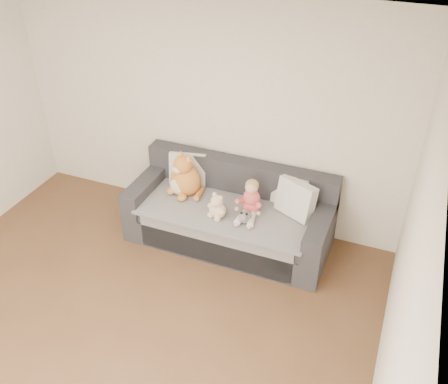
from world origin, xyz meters
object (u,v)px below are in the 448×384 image
at_px(plush_cat, 185,178).
at_px(sippy_cup, 223,208).
at_px(sofa, 230,216).
at_px(toddler, 251,201).
at_px(teddy_bear, 217,208).

xyz_separation_m(plush_cat, sippy_cup, (0.53, -0.20, -0.13)).
distance_m(sofa, sippy_cup, 0.29).
height_order(sofa, plush_cat, plush_cat).
xyz_separation_m(sofa, toddler, (0.25, -0.08, 0.33)).
distance_m(teddy_bear, sippy_cup, 0.11).
xyz_separation_m(teddy_bear, sippy_cup, (0.03, 0.09, -0.05)).
distance_m(plush_cat, teddy_bear, 0.59).
bearing_deg(sippy_cup, plush_cat, 159.67).
bearing_deg(teddy_bear, sofa, 103.09).
relative_size(sofa, toddler, 5.43).
relative_size(toddler, teddy_bear, 1.38).
bearing_deg(sippy_cup, sofa, 84.78).
relative_size(sofa, teddy_bear, 7.52).
bearing_deg(sofa, teddy_bear, -99.42).
bearing_deg(sippy_cup, toddler, 20.62).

